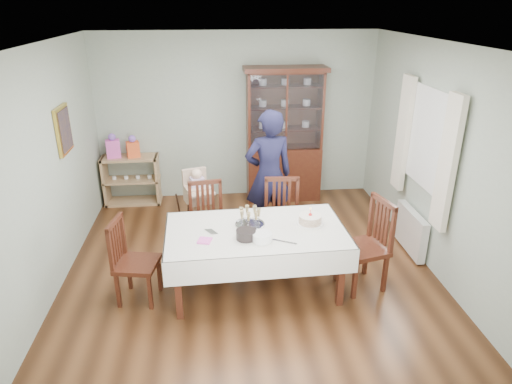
{
  "coord_description": "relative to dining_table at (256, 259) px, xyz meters",
  "views": [
    {
      "loc": [
        -0.4,
        -4.84,
        3.12
      ],
      "look_at": [
        0.09,
        0.2,
        0.98
      ],
      "focal_mm": 32.0,
      "sensor_mm": 36.0,
      "label": 1
    }
  ],
  "objects": [
    {
      "name": "floor",
      "position": [
        -0.04,
        0.35,
        -0.38
      ],
      "size": [
        5.0,
        5.0,
        0.0
      ],
      "primitive_type": "plane",
      "color": "#593319",
      "rests_on": "ground"
    },
    {
      "name": "room_shell",
      "position": [
        -0.04,
        0.88,
        1.32
      ],
      "size": [
        5.0,
        5.0,
        5.0
      ],
      "color": "#9EAA99",
      "rests_on": "floor"
    },
    {
      "name": "dining_table",
      "position": [
        0.0,
        0.0,
        0.0
      ],
      "size": [
        2.04,
        1.22,
        0.76
      ],
      "rotation": [
        0.0,
        0.0,
        0.03
      ],
      "color": "#432010",
      "rests_on": "floor"
    },
    {
      "name": "china_cabinet",
      "position": [
        0.71,
        2.61,
        0.74
      ],
      "size": [
        1.3,
        0.48,
        2.18
      ],
      "color": "#432010",
      "rests_on": "floor"
    },
    {
      "name": "sideboard",
      "position": [
        -1.79,
        2.63,
        0.02
      ],
      "size": [
        0.9,
        0.38,
        0.8
      ],
      "color": "tan",
      "rests_on": "floor"
    },
    {
      "name": "picture_frame",
      "position": [
        -2.26,
        1.15,
        1.27
      ],
      "size": [
        0.04,
        0.48,
        0.58
      ],
      "primitive_type": "cube",
      "color": "gold",
      "rests_on": "room_shell"
    },
    {
      "name": "window",
      "position": [
        2.18,
        0.65,
        1.17
      ],
      "size": [
        0.04,
        1.02,
        1.22
      ],
      "primitive_type": "cube",
      "color": "white",
      "rests_on": "room_shell"
    },
    {
      "name": "curtain_left",
      "position": [
        2.12,
        0.03,
        1.07
      ],
      "size": [
        0.07,
        0.3,
        1.55
      ],
      "primitive_type": "cube",
      "color": "silver",
      "rests_on": "room_shell"
    },
    {
      "name": "curtain_right",
      "position": [
        2.12,
        1.27,
        1.07
      ],
      "size": [
        0.07,
        0.3,
        1.55
      ],
      "primitive_type": "cube",
      "color": "silver",
      "rests_on": "room_shell"
    },
    {
      "name": "radiator",
      "position": [
        2.12,
        0.65,
        -0.08
      ],
      "size": [
        0.1,
        0.8,
        0.55
      ],
      "primitive_type": "cube",
      "color": "white",
      "rests_on": "floor"
    },
    {
      "name": "chair_far_left",
      "position": [
        -0.54,
        0.73,
        -0.09
      ],
      "size": [
        0.51,
        0.51,
        1.01
      ],
      "rotation": [
        0.0,
        0.0,
        0.15
      ],
      "color": "#432010",
      "rests_on": "floor"
    },
    {
      "name": "chair_far_right",
      "position": [
        0.41,
        0.68,
        -0.08
      ],
      "size": [
        0.49,
        0.49,
        1.04
      ],
      "rotation": [
        0.0,
        0.0,
        -0.06
      ],
      "color": "#432010",
      "rests_on": "floor"
    },
    {
      "name": "chair_end_left",
      "position": [
        -1.34,
        -0.08,
        -0.1
      ],
      "size": [
        0.51,
        0.51,
        0.97
      ],
      "rotation": [
        0.0,
        0.0,
        1.39
      ],
      "color": "#432010",
      "rests_on": "floor"
    },
    {
      "name": "chair_end_right",
      "position": [
        1.24,
        -0.08,
        -0.07
      ],
      "size": [
        0.59,
        0.59,
        1.07
      ],
      "rotation": [
        0.0,
        0.0,
        -1.32
      ],
      "color": "#432010",
      "rests_on": "floor"
    },
    {
      "name": "woman",
      "position": [
        0.3,
        1.28,
        0.53
      ],
      "size": [
        0.73,
        0.54,
        1.82
      ],
      "primitive_type": "imported",
      "rotation": [
        0.0,
        0.0,
        3.31
      ],
      "color": "black",
      "rests_on": "floor"
    },
    {
      "name": "high_chair",
      "position": [
        -0.68,
        1.34,
        0.01
      ],
      "size": [
        0.57,
        0.57,
        1.02
      ],
      "rotation": [
        0.0,
        0.0,
        0.3
      ],
      "color": "black",
      "rests_on": "floor"
    },
    {
      "name": "champagne_tray",
      "position": [
        -0.06,
        0.12,
        0.44
      ],
      "size": [
        0.34,
        0.34,
        0.2
      ],
      "color": "silver",
      "rests_on": "dining_table"
    },
    {
      "name": "birthday_cake",
      "position": [
        0.63,
        0.08,
        0.43
      ],
      "size": [
        0.3,
        0.3,
        0.2
      ],
      "color": "white",
      "rests_on": "dining_table"
    },
    {
      "name": "plate_stack_dark",
      "position": [
        -0.13,
        -0.2,
        0.43
      ],
      "size": [
        0.28,
        0.28,
        0.1
      ],
      "primitive_type": "cylinder",
      "rotation": [
        0.0,
        0.0,
        -0.43
      ],
      "color": "black",
      "rests_on": "dining_table"
    },
    {
      "name": "plate_stack_white",
      "position": [
        0.04,
        -0.26,
        0.42
      ],
      "size": [
        0.27,
        0.27,
        0.09
      ],
      "primitive_type": "cylinder",
      "rotation": [
        0.0,
        0.0,
        -0.37
      ],
      "color": "white",
      "rests_on": "dining_table"
    },
    {
      "name": "napkin_stack",
      "position": [
        -0.57,
        -0.22,
        0.38
      ],
      "size": [
        0.17,
        0.17,
        0.02
      ],
      "primitive_type": "cube",
      "rotation": [
        0.0,
        0.0,
        -0.27
      ],
      "color": "#E855BA",
      "rests_on": "dining_table"
    },
    {
      "name": "cutlery",
      "position": [
        -0.53,
        -0.01,
        0.38
      ],
      "size": [
        0.16,
        0.18,
        0.01
      ],
      "primitive_type": null,
      "rotation": [
        0.0,
        0.0,
        0.54
      ],
      "color": "silver",
      "rests_on": "dining_table"
    },
    {
      "name": "cake_knife",
      "position": [
        0.27,
        -0.31,
        0.38
      ],
      "size": [
        0.25,
        0.15,
        0.01
      ],
      "primitive_type": "cube",
      "rotation": [
        0.0,
        0.0,
        -0.48
      ],
      "color": "silver",
      "rests_on": "dining_table"
    },
    {
      "name": "gift_bag_pink",
      "position": [
        -2.01,
        2.61,
        0.59
      ],
      "size": [
        0.23,
        0.18,
        0.39
      ],
      "color": "#E855BA",
      "rests_on": "sideboard"
    },
    {
      "name": "gift_bag_orange",
      "position": [
        -1.71,
        2.61,
        0.57
      ],
      "size": [
        0.22,
        0.19,
        0.36
      ],
      "color": "#F05825",
      "rests_on": "sideboard"
    }
  ]
}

